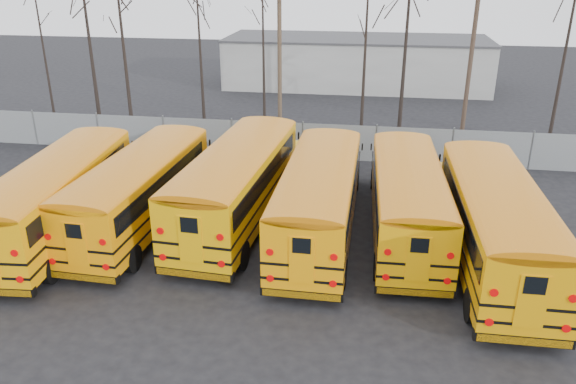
% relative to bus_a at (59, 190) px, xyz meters
% --- Properties ---
extents(ground, '(120.00, 120.00, 0.00)m').
position_rel_bus_a_xyz_m(ground, '(8.22, -1.26, -1.88)').
color(ground, black).
rests_on(ground, ground).
extents(fence, '(40.00, 0.04, 2.00)m').
position_rel_bus_a_xyz_m(fence, '(8.22, 10.74, -0.88)').
color(fence, gray).
rests_on(fence, ground).
extents(distant_building, '(22.00, 8.00, 4.00)m').
position_rel_bus_a_xyz_m(distant_building, '(10.22, 30.74, 0.12)').
color(distant_building, '#B7B7B2').
rests_on(distant_building, ground).
extents(bus_a, '(3.51, 11.64, 3.21)m').
position_rel_bus_a_xyz_m(bus_a, '(0.00, 0.00, 0.00)').
color(bus_a, black).
rests_on(bus_a, ground).
extents(bus_b, '(3.02, 11.33, 3.14)m').
position_rel_bus_a_xyz_m(bus_b, '(2.90, 1.19, -0.04)').
color(bus_b, black).
rests_on(bus_b, ground).
extents(bus_c, '(3.55, 12.17, 3.36)m').
position_rel_bus_a_xyz_m(bus_c, '(6.70, 2.22, 0.09)').
color(bus_c, black).
rests_on(bus_c, ground).
extents(bus_d, '(2.72, 11.52, 3.21)m').
position_rel_bus_a_xyz_m(bus_d, '(10.12, 1.36, 0.00)').
color(bus_d, black).
rests_on(bus_d, ground).
extents(bus_e, '(2.88, 11.14, 3.10)m').
position_rel_bus_a_xyz_m(bus_e, '(13.48, 1.91, -0.07)').
color(bus_e, black).
rests_on(bus_e, ground).
extents(bus_f, '(2.85, 11.77, 3.28)m').
position_rel_bus_a_xyz_m(bus_f, '(16.42, 0.13, 0.04)').
color(bus_f, black).
rests_on(bus_f, ground).
extents(utility_pole_left, '(1.54, 0.40, 8.71)m').
position_rel_bus_a_xyz_m(utility_pole_left, '(5.90, 16.81, 2.59)').
color(utility_pole_left, brown).
rests_on(utility_pole_left, ground).
extents(utility_pole_right, '(1.62, 0.28, 9.06)m').
position_rel_bus_a_xyz_m(utility_pole_right, '(17.75, 17.99, 2.77)').
color(utility_pole_right, '#463427').
rests_on(utility_pole_right, ground).
extents(tree_0, '(0.26, 0.26, 11.28)m').
position_rel_bus_a_xyz_m(tree_0, '(-9.07, 14.99, 3.76)').
color(tree_0, black).
rests_on(tree_0, ground).
extents(tree_1, '(0.26, 0.26, 12.16)m').
position_rel_bus_a_xyz_m(tree_1, '(-6.02, 15.28, 4.20)').
color(tree_1, black).
rests_on(tree_1, ground).
extents(tree_2, '(0.26, 0.26, 11.46)m').
position_rel_bus_a_xyz_m(tree_2, '(-2.44, 12.40, 3.85)').
color(tree_2, black).
rests_on(tree_2, ground).
extents(tree_3, '(0.26, 0.26, 10.07)m').
position_rel_bus_a_xyz_m(tree_3, '(1.10, 15.59, 3.15)').
color(tree_3, black).
rests_on(tree_3, ground).
extents(tree_4, '(0.26, 0.26, 10.84)m').
position_rel_bus_a_xyz_m(tree_4, '(5.07, 15.77, 3.54)').
color(tree_4, black).
rests_on(tree_4, ground).
extents(tree_5, '(0.26, 0.26, 11.01)m').
position_rel_bus_a_xyz_m(tree_5, '(11.33, 12.73, 3.62)').
color(tree_5, black).
rests_on(tree_5, ground).
extents(tree_6, '(0.26, 0.26, 12.76)m').
position_rel_bus_a_xyz_m(tree_6, '(13.63, 16.07, 4.50)').
color(tree_6, black).
rests_on(tree_6, ground).
extents(tree_7, '(0.26, 0.26, 12.41)m').
position_rel_bus_a_xyz_m(tree_7, '(21.71, 13.13, 4.32)').
color(tree_7, black).
rests_on(tree_7, ground).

